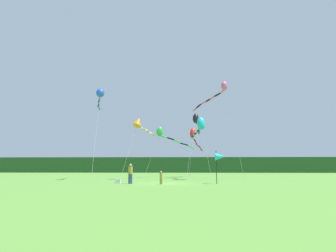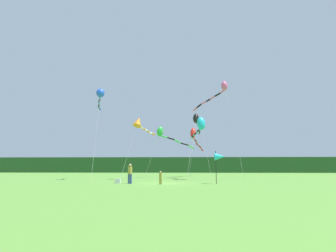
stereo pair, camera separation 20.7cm
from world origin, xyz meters
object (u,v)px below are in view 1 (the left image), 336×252
object	(u,v)px
cooler_box	(118,181)
kite_cyan	(201,124)
kite_black	(196,120)
kite_red	(194,136)
kite_rainbow	(219,91)
person_adult	(130,173)
banner_flag_pole	(220,157)
kite_green	(163,134)
kite_blue	(100,95)
kite_orange	(139,123)
person_child	(161,177)

from	to	relation	value
cooler_box	kite_cyan	distance (m)	12.45
kite_black	kite_red	xyz separation A→B (m)	(-0.19, 3.15, -1.80)
kite_black	kite_rainbow	world-z (taller)	kite_rainbow
person_adult	kite_red	xyz separation A→B (m)	(6.50, 16.01, 5.03)
banner_flag_pole	kite_cyan	size ratio (longest dim) A/B	0.39
kite_rainbow	kite_green	size ratio (longest dim) A/B	1.61
kite_blue	kite_orange	xyz separation A→B (m)	(4.59, 1.20, -3.26)
kite_black	kite_rainbow	size ratio (longest dim) A/B	0.84
kite_red	kite_orange	distance (m)	10.36
kite_orange	person_adult	bearing A→B (deg)	-86.20
cooler_box	kite_cyan	world-z (taller)	kite_cyan
person_adult	kite_orange	bearing A→B (deg)	93.80
kite_rainbow	kite_green	bearing A→B (deg)	137.67
kite_black	kite_rainbow	bearing A→B (deg)	-58.81
kite_blue	kite_red	bearing A→B (deg)	36.84
person_child	kite_red	bearing A→B (deg)	77.46
person_adult	cooler_box	world-z (taller)	person_adult
kite_blue	kite_red	size ratio (longest dim) A/B	1.03
kite_blue	kite_green	size ratio (longest dim) A/B	1.49
person_adult	kite_red	bearing A→B (deg)	67.90
kite_cyan	kite_green	xyz separation A→B (m)	(-4.83, 7.48, -0.20)
kite_black	kite_rainbow	xyz separation A→B (m)	(2.64, -4.36, 2.96)
banner_flag_pole	kite_green	bearing A→B (deg)	112.09
kite_red	kite_green	bearing A→B (deg)	-168.73
cooler_box	kite_orange	bearing A→B (deg)	85.47
person_child	kite_black	distance (m)	15.81
kite_cyan	kite_orange	size ratio (longest dim) A/B	0.96
cooler_box	kite_red	bearing A→B (deg)	63.59
person_adult	kite_cyan	bearing A→B (deg)	47.95
cooler_box	kite_black	xyz separation A→B (m)	(7.89, 12.35, 7.61)
person_adult	person_child	world-z (taller)	person_adult
cooler_box	banner_flag_pole	size ratio (longest dim) A/B	0.16
kite_cyan	kite_green	bearing A→B (deg)	122.87
person_adult	kite_blue	distance (m)	12.75
cooler_box	kite_black	size ratio (longest dim) A/B	0.05
person_adult	banner_flag_pole	xyz separation A→B (m)	(8.03, 0.41, 1.39)
banner_flag_pole	kite_orange	bearing A→B (deg)	136.82
person_adult	kite_red	world-z (taller)	kite_red
cooler_box	kite_orange	size ratio (longest dim) A/B	0.06
kite_orange	kite_rainbow	bearing A→B (deg)	0.15
cooler_box	kite_cyan	size ratio (longest dim) A/B	0.06
kite_red	kite_green	xyz separation A→B (m)	(-4.44, -0.89, 0.21)
cooler_box	banner_flag_pole	distance (m)	9.48
kite_blue	person_adult	bearing A→B (deg)	-54.74
cooler_box	kite_rainbow	xyz separation A→B (m)	(10.52, 7.99, 10.57)
kite_red	kite_orange	size ratio (longest dim) A/B	1.37
kite_rainbow	kite_red	distance (m)	9.32
person_adult	kite_cyan	world-z (taller)	kite_cyan
kite_cyan	kite_red	bearing A→B (deg)	92.69
cooler_box	kite_red	distance (m)	18.26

